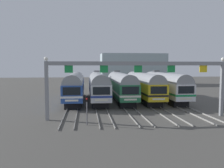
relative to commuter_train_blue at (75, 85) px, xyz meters
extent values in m
plane|color=#4C4944|center=(7.76, 0.01, -2.69)|extent=(160.00, 160.00, 0.00)
cube|color=gray|center=(-0.72, 17.01, -2.61)|extent=(0.07, 70.00, 0.15)
cube|color=gray|center=(0.72, 17.01, -2.61)|extent=(0.07, 70.00, 0.15)
cube|color=gray|center=(3.16, 17.01, -2.61)|extent=(0.07, 70.00, 0.15)
cube|color=gray|center=(4.60, 17.01, -2.61)|extent=(0.07, 70.00, 0.15)
cube|color=gray|center=(7.04, 17.01, -2.61)|extent=(0.07, 70.00, 0.15)
cube|color=gray|center=(8.48, 17.01, -2.61)|extent=(0.07, 70.00, 0.15)
cube|color=gray|center=(10.92, 17.01, -2.61)|extent=(0.07, 70.00, 0.15)
cube|color=gray|center=(12.36, 17.01, -2.61)|extent=(0.07, 70.00, 0.15)
cube|color=gray|center=(14.80, 17.01, -2.61)|extent=(0.07, 70.00, 0.15)
cube|color=gray|center=(16.24, 17.01, -2.61)|extent=(0.07, 70.00, 0.15)
cube|color=#284C9E|center=(0.00, 0.01, -0.46)|extent=(2.85, 18.00, 2.35)
cube|color=white|center=(0.00, 0.01, -0.81)|extent=(2.88, 18.02, 0.28)
cylinder|color=gray|center=(0.00, 0.01, 0.71)|extent=(2.74, 17.64, 2.74)
cube|color=black|center=(0.00, -9.01, 0.01)|extent=(2.28, 0.06, 1.03)
cube|color=silver|center=(0.00, -9.01, -1.21)|extent=(1.71, 0.05, 0.24)
cube|color=black|center=(0.00, -6.29, -2.16)|extent=(2.28, 2.60, 1.05)
cube|color=black|center=(0.00, 6.31, -2.16)|extent=(2.28, 2.60, 1.05)
cube|color=silver|center=(3.88, 0.01, -0.46)|extent=(2.85, 18.00, 2.35)
cube|color=navy|center=(3.88, 0.01, -0.81)|extent=(2.88, 18.02, 0.28)
cylinder|color=gray|center=(3.88, 0.01, 0.71)|extent=(2.74, 17.64, 2.74)
cube|color=black|center=(3.88, -9.01, 0.01)|extent=(2.28, 0.06, 1.03)
cube|color=silver|center=(3.88, -9.01, -1.21)|extent=(1.71, 0.05, 0.24)
cube|color=black|center=(3.88, -6.29, -2.16)|extent=(2.28, 2.60, 1.05)
cube|color=black|center=(3.88, 6.31, -2.16)|extent=(2.28, 2.60, 1.05)
cube|color=#4C4C51|center=(3.88, 5.05, 2.26)|extent=(1.10, 1.10, 0.20)
cube|color=#236B42|center=(7.76, 0.01, -0.46)|extent=(2.85, 18.00, 2.35)
cube|color=silver|center=(7.76, 0.01, -0.81)|extent=(2.88, 18.02, 0.28)
cylinder|color=gray|center=(7.76, 0.01, 0.71)|extent=(2.74, 17.64, 2.74)
cube|color=black|center=(7.76, -9.01, 0.01)|extent=(2.28, 0.06, 1.03)
cube|color=silver|center=(7.76, -9.01, -1.21)|extent=(1.71, 0.05, 0.24)
cube|color=black|center=(7.76, -6.29, -2.16)|extent=(2.28, 2.60, 1.05)
cube|color=black|center=(7.76, 6.31, -2.16)|extent=(2.28, 2.60, 1.05)
cube|color=#4C4C51|center=(7.76, 5.05, 2.26)|extent=(1.10, 1.10, 0.20)
cube|color=gold|center=(11.64, 0.01, -0.46)|extent=(2.85, 18.00, 2.35)
cube|color=black|center=(11.64, 0.01, -0.81)|extent=(2.88, 18.02, 0.28)
cylinder|color=gray|center=(11.64, 0.01, 0.71)|extent=(2.74, 17.64, 2.74)
cube|color=black|center=(11.64, -9.01, 0.01)|extent=(2.28, 0.06, 1.03)
cube|color=silver|center=(11.64, -9.01, -1.21)|extent=(1.71, 0.05, 0.24)
cube|color=black|center=(11.64, -6.29, -2.16)|extent=(2.28, 2.60, 1.05)
cube|color=black|center=(11.64, 6.31, -2.16)|extent=(2.28, 2.60, 1.05)
cube|color=white|center=(15.52, 0.01, -0.46)|extent=(2.85, 18.00, 2.35)
cube|color=#198C4C|center=(15.52, 0.01, -0.81)|extent=(2.88, 18.02, 0.28)
cylinder|color=gray|center=(15.52, 0.01, 0.71)|extent=(2.74, 17.64, 2.74)
cube|color=black|center=(15.52, -9.01, 0.01)|extent=(2.28, 0.06, 1.03)
cube|color=silver|center=(15.52, -9.01, -1.21)|extent=(1.71, 0.05, 0.24)
cube|color=black|center=(15.52, -6.29, -2.16)|extent=(2.28, 2.60, 1.05)
cube|color=black|center=(15.52, 6.31, -2.16)|extent=(2.28, 2.60, 1.05)
cube|color=#4C4C51|center=(15.52, 5.05, 2.26)|extent=(1.10, 1.10, 0.20)
cube|color=gray|center=(-2.40, -13.49, 0.56)|extent=(0.36, 0.36, 6.50)
cube|color=gray|center=(17.92, -13.49, 0.56)|extent=(0.36, 0.36, 6.50)
cube|color=gray|center=(7.76, -13.49, 3.56)|extent=(20.32, 0.32, 0.44)
cube|color=#198C3F|center=(0.00, -13.49, 2.94)|extent=(0.90, 0.08, 0.80)
cube|color=#198C3F|center=(3.88, -13.49, 2.94)|extent=(0.90, 0.08, 0.80)
cube|color=#198C3F|center=(7.76, -13.49, 2.94)|extent=(0.90, 0.08, 0.80)
cube|color=#198C3F|center=(11.64, -13.49, 2.94)|extent=(0.90, 0.08, 0.80)
cube|color=yellow|center=(15.52, -13.49, 2.94)|extent=(0.90, 0.08, 0.80)
sphere|color=white|center=(-2.40, -13.49, 4.06)|extent=(0.44, 0.44, 0.44)
sphere|color=white|center=(17.92, -13.49, 4.06)|extent=(0.44, 0.44, 0.44)
cylinder|color=#59595E|center=(1.94, -16.10, -1.16)|extent=(0.12, 0.12, 3.05)
cube|color=black|center=(1.94, -16.10, 0.01)|extent=(0.28, 0.24, 0.60)
sphere|color=red|center=(1.94, -16.24, 0.01)|extent=(0.18, 0.18, 0.18)
cube|color=#9EB2B7|center=(16.57, 34.00, 2.15)|extent=(20.02, 10.00, 9.67)
camera|label=1|loc=(1.92, -39.49, 3.35)|focal=37.47mm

